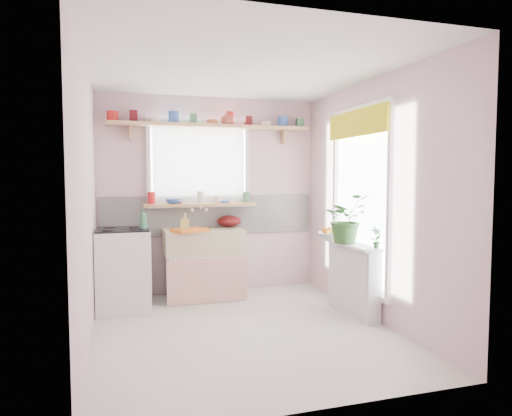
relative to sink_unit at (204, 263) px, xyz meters
name	(u,v)px	position (x,y,z in m)	size (l,w,h in m)	color
room	(278,187)	(0.81, -0.43, 0.94)	(3.20, 3.20, 3.20)	beige
sink_unit	(204,263)	(0.00, 0.00, 0.00)	(0.95, 0.65, 1.11)	white
cooker	(123,269)	(-0.95, -0.24, 0.03)	(0.58, 0.58, 0.93)	white
radiator_ledge	(353,277)	(1.45, -1.09, -0.03)	(0.22, 0.95, 0.78)	white
windowsill	(200,205)	(0.00, 0.19, 0.71)	(1.40, 0.22, 0.04)	tan
pine_shelf	(212,126)	(0.15, 0.18, 1.69)	(2.52, 0.24, 0.04)	tan
shelf_crockery	(212,120)	(0.15, 0.18, 1.76)	(2.47, 0.11, 0.12)	red
sill_crockery	(200,199)	(0.00, 0.19, 0.78)	(1.35, 0.11, 0.12)	red
dish_tray	(189,230)	(-0.20, -0.19, 0.44)	(0.37, 0.28, 0.04)	orange
colander	(229,221)	(0.37, 0.21, 0.49)	(0.32, 0.32, 0.14)	#560E11
jade_plant	(346,219)	(1.36, -1.08, 0.61)	(0.48, 0.41, 0.53)	#2C5A24
fruit_bowl	(330,235)	(1.36, -0.69, 0.38)	(0.28, 0.28, 0.07)	silver
herb_pot	(376,238)	(1.48, -1.49, 0.45)	(0.11, 0.08, 0.22)	#266128
soap_bottle_sink	(185,223)	(-0.25, -0.19, 0.53)	(0.10, 0.10, 0.21)	#D4BF5E
sill_cup	(218,199)	(0.21, 0.13, 0.77)	(0.11, 0.11, 0.09)	white
sill_bowl	(173,201)	(-0.34, 0.13, 0.76)	(0.19, 0.19, 0.06)	#2D5295
shelf_vase	(227,118)	(0.33, 0.12, 1.79)	(0.16, 0.16, 0.17)	brown
cooker_bottle	(143,219)	(-0.73, -0.35, 0.60)	(0.09, 0.09, 0.23)	#3D7B53
fruit	(330,230)	(1.37, -0.69, 0.44)	(0.20, 0.14, 0.10)	#D66212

